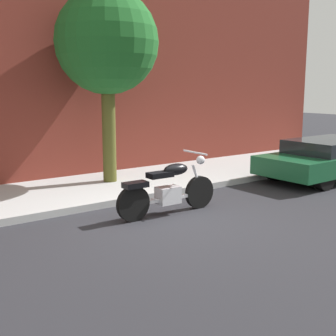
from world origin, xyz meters
TOP-DOWN VIEW (x-y plane):
  - ground_plane at (0.00, 0.00)m, footprint 60.00×60.00m
  - sidewalk at (0.00, 2.81)m, footprint 18.36×2.78m
  - building_facade at (0.00, 4.45)m, footprint 18.36×0.50m
  - motorcycle at (0.14, 0.37)m, footprint 2.16×0.70m
  - parked_car_green at (5.60, 0.55)m, footprint 4.45×1.76m
  - street_tree at (0.39, 3.06)m, footprint 2.37×2.37m

SIDE VIEW (x-z plane):
  - ground_plane at x=0.00m, z-range 0.00..0.00m
  - sidewalk at x=0.00m, z-range 0.00..0.14m
  - motorcycle at x=0.14m, z-range -0.10..1.04m
  - parked_car_green at x=5.60m, z-range 0.04..1.07m
  - street_tree at x=0.39m, z-range 1.05..5.60m
  - building_facade at x=0.00m, z-range 0.00..8.67m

